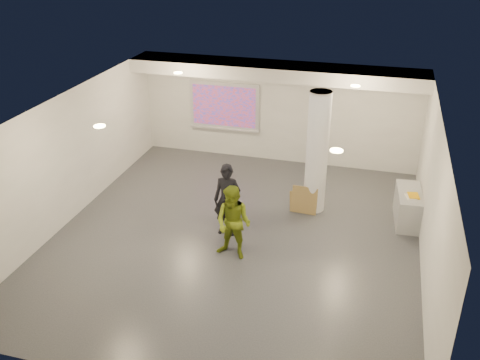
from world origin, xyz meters
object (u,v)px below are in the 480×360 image
(column, at_px, (317,153))
(man, at_px, (233,223))
(credenza, at_px, (408,207))
(projection_screen, at_px, (224,107))
(woman, at_px, (227,200))

(column, height_order, man, column)
(column, distance_m, credenza, 2.48)
(projection_screen, distance_m, woman, 4.58)
(woman, xyz_separation_m, man, (0.39, -0.87, -0.03))
(man, bearing_deg, column, 72.97)
(column, relative_size, woman, 1.78)
(column, distance_m, man, 2.94)
(credenza, bearing_deg, projection_screen, 149.06)
(projection_screen, relative_size, woman, 1.24)
(credenza, bearing_deg, woman, -161.67)
(credenza, distance_m, man, 4.36)
(man, bearing_deg, projection_screen, 119.58)
(column, bearing_deg, man, -117.75)
(projection_screen, relative_size, man, 1.29)
(column, bearing_deg, projection_screen, 139.44)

